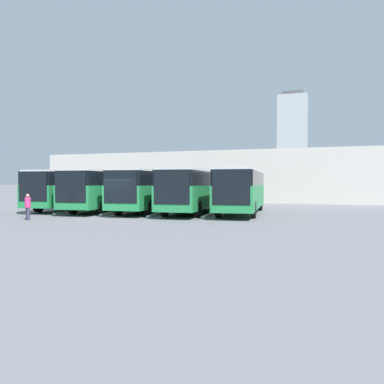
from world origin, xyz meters
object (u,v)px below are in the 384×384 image
Objects in this scene: bus_1 at (194,189)px; bus_2 at (151,189)px; pedestrian at (28,206)px; bus_0 at (242,189)px; bus_4 at (76,188)px; bus_3 at (109,189)px.

bus_1 and bus_2 have the same top height.
bus_1 is 3.52m from bus_2.
bus_0 is at bearing 68.44° from pedestrian.
bus_4 is at bearing -6.52° from bus_2.
bus_4 is (3.52, -0.53, 0.00)m from bus_3.
bus_1 is 7.17× the size of pedestrian.
bus_1 and bus_3 have the same top height.
bus_0 is 1.00× the size of bus_1.
bus_1 is 1.00× the size of bus_2.
pedestrian is at bearing 103.26° from bus_4.
bus_3 is (3.52, 0.31, 0.00)m from bus_2.
bus_0 is 3.56m from bus_1.
bus_2 is 3.53m from bus_3.
bus_0 is 14.36m from pedestrian.
bus_0 is at bearing 176.39° from bus_4.
bus_0 is 10.58m from bus_3.
bus_2 is at bearing -0.71° from bus_0.
bus_4 is (10.55, -0.27, 0.00)m from bus_1.
bus_3 is at bearing 115.17° from pedestrian.
bus_0 is 1.00× the size of bus_2.
pedestrian is (11.29, 8.83, -0.92)m from bus_0.
bus_4 is 9.03m from pedestrian.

